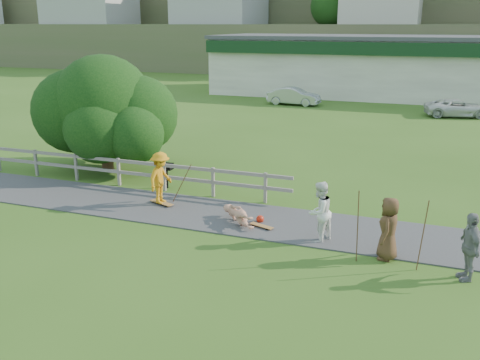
{
  "coord_description": "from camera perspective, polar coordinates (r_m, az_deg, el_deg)",
  "views": [
    {
      "loc": [
        7.5,
        -13.75,
        6.09
      ],
      "look_at": [
        1.54,
        2.0,
        1.15
      ],
      "focal_mm": 40.0,
      "sensor_mm": 36.0,
      "label": 1
    }
  ],
  "objects": [
    {
      "name": "spectator_b",
      "position": [
        14.25,
        23.27,
        -6.54
      ],
      "size": [
        0.72,
        1.1,
        1.74
      ],
      "primitive_type": "imported",
      "rotation": [
        0.0,
        0.0,
        5.03
      ],
      "color": "slate",
      "rests_on": "ground"
    },
    {
      "name": "spectator_c",
      "position": [
        14.75,
        15.57,
        -5.03
      ],
      "size": [
        0.58,
        0.86,
        1.73
      ],
      "primitive_type": "imported",
      "rotation": [
        0.0,
        0.0,
        4.68
      ],
      "color": "#4D331F",
      "rests_on": "ground"
    },
    {
      "name": "spectator_a",
      "position": [
        15.5,
        8.47,
        -3.39
      ],
      "size": [
        0.99,
        1.08,
        1.8
      ],
      "primitive_type": "imported",
      "rotation": [
        0.0,
        0.0,
        4.27
      ],
      "color": "white",
      "rests_on": "ground"
    },
    {
      "name": "strip_mall",
      "position": [
        48.94,
        16.93,
        11.56
      ],
      "size": [
        32.5,
        10.75,
        5.1
      ],
      "color": "#BEB6A6",
      "rests_on": "ground"
    },
    {
      "name": "fence",
      "position": [
        21.59,
        -14.21,
        1.45
      ],
      "size": [
        15.05,
        0.1,
        1.1
      ],
      "color": "#625D56",
      "rests_on": "ground"
    },
    {
      "name": "pole_spec_right",
      "position": [
        14.28,
        18.9,
        -5.66
      ],
      "size": [
        0.03,
        0.03,
        1.91
      ],
      "primitive_type": "cylinder",
      "color": "#513520",
      "rests_on": "ground"
    },
    {
      "name": "longboard_rider",
      "position": [
        18.82,
        -8.35,
        -2.54
      ],
      "size": [
        1.01,
        0.57,
        0.11
      ],
      "primitive_type": null,
      "rotation": [
        0.0,
        0.0,
        -0.35
      ],
      "color": "olive",
      "rests_on": "ground"
    },
    {
      "name": "skater_fallen",
      "position": [
        16.83,
        -0.16,
        -3.76
      ],
      "size": [
        1.43,
        1.48,
        0.6
      ],
      "primitive_type": "imported",
      "rotation": [
        0.0,
        0.0,
        0.81
      ],
      "color": "tan",
      "rests_on": "ground"
    },
    {
      "name": "tree",
      "position": [
        23.56,
        -14.19,
        5.48
      ],
      "size": [
        6.73,
        6.73,
        3.7
      ],
      "primitive_type": null,
      "color": "black",
      "rests_on": "ground"
    },
    {
      "name": "car_silver",
      "position": [
        42.1,
        5.76,
        8.88
      ],
      "size": [
        4.15,
        1.65,
        1.34
      ],
      "primitive_type": "imported",
      "rotation": [
        0.0,
        0.0,
        1.51
      ],
      "color": "#AFB3B7",
      "rests_on": "ground"
    },
    {
      "name": "bbq",
      "position": [
        20.64,
        -7.8,
        0.46
      ],
      "size": [
        0.46,
        0.36,
        0.98
      ],
      "primitive_type": null,
      "rotation": [
        0.0,
        0.0,
        0.03
      ],
      "color": "black",
      "rests_on": "ground"
    },
    {
      "name": "pole_spec_left",
      "position": [
        14.36,
        12.44,
        -4.88
      ],
      "size": [
        0.03,
        0.03,
        1.97
      ],
      "primitive_type": "cylinder",
      "color": "#513520",
      "rests_on": "ground"
    },
    {
      "name": "ground",
      "position": [
        16.8,
        -7.37,
        -5.04
      ],
      "size": [
        260.0,
        260.0,
        0.0
      ],
      "primitive_type": "plane",
      "color": "#335819",
      "rests_on": "ground"
    },
    {
      "name": "helmet",
      "position": [
        17.01,
        2.16,
        -4.19
      ],
      "size": [
        0.25,
        0.25,
        0.25
      ],
      "primitive_type": "sphere",
      "color": "#B0200E",
      "rests_on": "ground"
    },
    {
      "name": "car_white",
      "position": [
        39.3,
        22.22,
        7.12
      ],
      "size": [
        4.66,
        2.96,
        1.2
      ],
      "primitive_type": "imported",
      "rotation": [
        0.0,
        0.0,
        1.81
      ],
      "color": "silver",
      "rests_on": "ground"
    },
    {
      "name": "pole_rider",
      "position": [
        18.64,
        -6.25,
        -0.13
      ],
      "size": [
        0.03,
        0.03,
        1.67
      ],
      "primitive_type": "cylinder",
      "color": "#513520",
      "rests_on": "ground"
    },
    {
      "name": "longboard_fallen",
      "position": [
        16.58,
        2.31,
        -5.04
      ],
      "size": [
        0.83,
        0.45,
        0.09
      ],
      "primitive_type": null,
      "rotation": [
        0.0,
        0.0,
        -0.33
      ],
      "color": "olive",
      "rests_on": "ground"
    },
    {
      "name": "path",
      "position": [
        18.05,
        -5.15,
        -3.37
      ],
      "size": [
        34.0,
        3.0,
        0.04
      ],
      "primitive_type": "cube",
      "color": "#3B3B3E",
      "rests_on": "ground"
    },
    {
      "name": "skater_rider",
      "position": [
        18.56,
        -8.46,
        -0.06
      ],
      "size": [
        0.75,
        1.21,
        1.8
      ],
      "primitive_type": "imported",
      "rotation": [
        0.0,
        0.0,
        1.5
      ],
      "color": "orange",
      "rests_on": "ground"
    }
  ]
}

